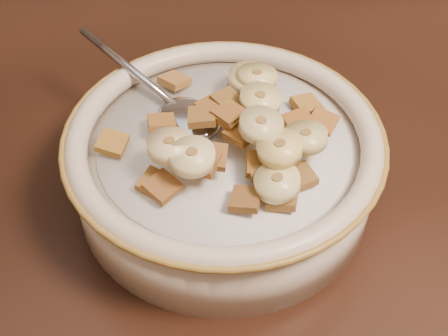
{
  "coord_description": "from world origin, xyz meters",
  "views": [
    {
      "loc": [
        -0.13,
        -0.38,
        1.13
      ],
      "look_at": [
        -0.12,
        -0.04,
        0.78
      ],
      "focal_mm": 50.0,
      "sensor_mm": 36.0,
      "label": 1
    }
  ],
  "objects_px": {
    "table": "(357,168)",
    "cereal_bowl": "(224,170)",
    "spoon": "(190,118)",
    "chair": "(345,50)"
  },
  "relations": [
    {
      "from": "table",
      "to": "cereal_bowl",
      "type": "distance_m",
      "value": 0.14
    },
    {
      "from": "cereal_bowl",
      "to": "spoon",
      "type": "xyz_separation_m",
      "value": [
        -0.03,
        0.03,
        0.03
      ]
    },
    {
      "from": "chair",
      "to": "spoon",
      "type": "distance_m",
      "value": 0.69
    },
    {
      "from": "table",
      "to": "cereal_bowl",
      "type": "relative_size",
      "value": 6.14
    },
    {
      "from": "chair",
      "to": "spoon",
      "type": "xyz_separation_m",
      "value": [
        -0.26,
        -0.54,
        0.33
      ]
    },
    {
      "from": "cereal_bowl",
      "to": "spoon",
      "type": "height_order",
      "value": "spoon"
    },
    {
      "from": "table",
      "to": "cereal_bowl",
      "type": "xyz_separation_m",
      "value": [
        -0.12,
        -0.04,
        0.05
      ]
    },
    {
      "from": "chair",
      "to": "spoon",
      "type": "height_order",
      "value": "chair"
    },
    {
      "from": "chair",
      "to": "cereal_bowl",
      "type": "xyz_separation_m",
      "value": [
        -0.24,
        -0.57,
        0.3
      ]
    },
    {
      "from": "cereal_bowl",
      "to": "chair",
      "type": "bearing_deg",
      "value": 67.27
    }
  ]
}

